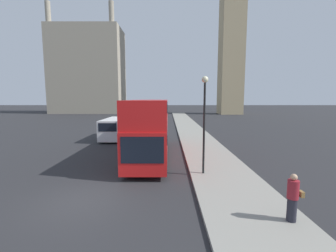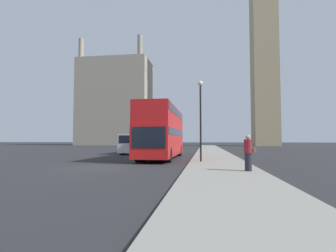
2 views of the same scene
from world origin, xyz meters
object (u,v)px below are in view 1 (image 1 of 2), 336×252
Objects in this scene: street_lamp at (204,110)px; red_double_decker_bus at (150,125)px; pedestrian at (292,198)px; parked_sedan at (135,118)px; white_van at (114,128)px.

red_double_decker_bus is at bearing 126.76° from street_lamp.
parked_sedan is (-10.58, 36.41, -0.27)m from pedestrian.
street_lamp reaches higher than red_double_decker_bus.
white_van is 14.41m from street_lamp.
red_double_decker_bus is 8.70m from white_van.
street_lamp is (7.83, -11.83, 2.55)m from white_van.
white_van reaches higher than parked_sedan.
white_van is 19.52m from parked_sedan.
pedestrian is 0.35× the size of parked_sedan.
parked_sedan is (-4.96, 26.87, -1.68)m from red_double_decker_bus.
red_double_decker_bus is 5.75m from street_lamp.
street_lamp is at bearing -56.49° from white_van.
pedestrian is at bearing -73.80° from parked_sedan.
pedestrian is at bearing -65.78° from street_lamp.
white_van is at bearing 120.90° from pedestrian.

